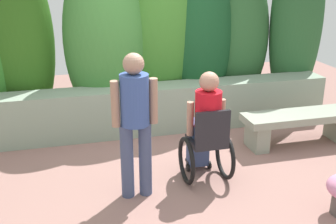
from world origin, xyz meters
TOP-DOWN VIEW (x-y plane):
  - ground_plane at (0.00, 0.00)m, footprint 10.41×10.41m
  - stone_retaining_wall at (0.00, 1.43)m, footprint 5.60×0.47m
  - hedge_backdrop at (0.15, 2.04)m, footprint 6.00×1.14m
  - stone_bench at (1.91, 0.43)m, footprint 1.64×0.47m
  - person_in_wheelchair at (0.29, -0.19)m, footprint 0.53×0.66m
  - person_standing_companion at (-0.56, -0.35)m, footprint 0.49×0.30m

SIDE VIEW (x-z plane):
  - ground_plane at x=0.00m, z-range 0.00..0.00m
  - stone_bench at x=1.91m, z-range 0.08..0.55m
  - stone_retaining_wall at x=0.00m, z-range 0.00..0.71m
  - person_in_wheelchair at x=0.29m, z-range -0.04..1.29m
  - person_standing_companion at x=-0.56m, z-range 0.12..1.73m
  - hedge_backdrop at x=0.15m, z-range -0.17..2.89m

